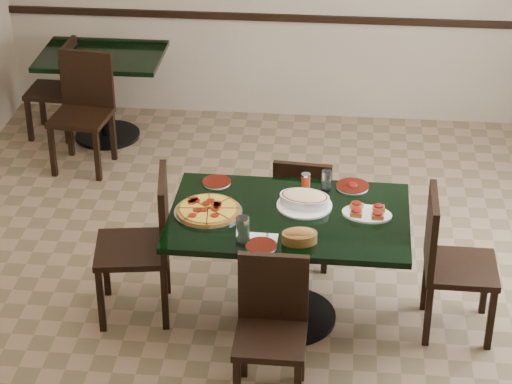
# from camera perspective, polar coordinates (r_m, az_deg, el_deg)

# --- Properties ---
(floor) EXTENTS (5.50, 5.50, 0.00)m
(floor) POSITION_cam_1_polar(r_m,az_deg,el_deg) (6.53, 0.73, -5.64)
(floor) COLOR #80654A
(floor) RESTS_ON ground
(room_shell) EXTENTS (5.50, 5.50, 5.50)m
(room_shell) POSITION_cam_1_polar(r_m,az_deg,el_deg) (7.54, 9.80, 8.92)
(room_shell) COLOR white
(room_shell) RESTS_ON floor
(main_table) EXTENTS (1.42, 0.92, 0.75)m
(main_table) POSITION_cam_1_polar(r_m,az_deg,el_deg) (5.96, 1.88, -2.80)
(main_table) COLOR black
(main_table) RESTS_ON floor
(back_table) EXTENTS (1.00, 0.73, 0.75)m
(back_table) POSITION_cam_1_polar(r_m,az_deg,el_deg) (8.39, -8.72, 6.38)
(back_table) COLOR black
(back_table) RESTS_ON floor
(chair_far) EXTENTS (0.41, 0.41, 0.81)m
(chair_far) POSITION_cam_1_polar(r_m,az_deg,el_deg) (6.57, 2.73, -0.80)
(chair_far) COLOR black
(chair_far) RESTS_ON floor
(chair_near) EXTENTS (0.39, 0.39, 0.83)m
(chair_near) POSITION_cam_1_polar(r_m,az_deg,el_deg) (5.48, 0.90, -7.42)
(chair_near) COLOR black
(chair_near) RESTS_ON floor
(chair_right) EXTENTS (0.43, 0.43, 0.91)m
(chair_right) POSITION_cam_1_polar(r_m,az_deg,el_deg) (6.02, 10.90, -3.66)
(chair_right) COLOR black
(chair_right) RESTS_ON floor
(chair_left) EXTENTS (0.51, 0.51, 0.95)m
(chair_left) POSITION_cam_1_polar(r_m,az_deg,el_deg) (6.09, -6.29, -2.62)
(chair_left) COLOR black
(chair_left) RESTS_ON floor
(back_chair_near) EXTENTS (0.47, 0.47, 0.92)m
(back_chair_near) POSITION_cam_1_polar(r_m,az_deg,el_deg) (7.97, -9.81, 4.97)
(back_chair_near) COLOR black
(back_chair_near) RESTS_ON floor
(back_chair_left) EXTENTS (0.40, 0.40, 0.83)m
(back_chair_left) POSITION_cam_1_polar(r_m,az_deg,el_deg) (8.52, -11.15, 6.05)
(back_chair_left) COLOR black
(back_chair_left) RESTS_ON floor
(pepperoni_pizza) EXTENTS (0.41, 0.41, 0.04)m
(pepperoni_pizza) POSITION_cam_1_polar(r_m,az_deg,el_deg) (5.88, -2.75, -1.05)
(pepperoni_pizza) COLOR silver
(pepperoni_pizza) RESTS_ON main_table
(lasagna_casserole) EXTENTS (0.33, 0.33, 0.09)m
(lasagna_casserole) POSITION_cam_1_polar(r_m,az_deg,el_deg) (5.94, 2.79, -0.43)
(lasagna_casserole) COLOR white
(lasagna_casserole) RESTS_ON main_table
(bread_basket) EXTENTS (0.22, 0.17, 0.09)m
(bread_basket) POSITION_cam_1_polar(r_m,az_deg,el_deg) (5.59, 2.50, -2.53)
(bread_basket) COLOR brown
(bread_basket) RESTS_ON main_table
(bruschetta_platter) EXTENTS (0.33, 0.26, 0.05)m
(bruschetta_platter) POSITION_cam_1_polar(r_m,az_deg,el_deg) (5.89, 6.36, -1.12)
(bruschetta_platter) COLOR white
(bruschetta_platter) RESTS_ON main_table
(side_plate_near) EXTENTS (0.18, 0.18, 0.02)m
(side_plate_near) POSITION_cam_1_polar(r_m,az_deg,el_deg) (5.56, 0.30, -3.10)
(side_plate_near) COLOR white
(side_plate_near) RESTS_ON main_table
(side_plate_far_r) EXTENTS (0.20, 0.20, 0.03)m
(side_plate_far_r) POSITION_cam_1_polar(r_m,az_deg,el_deg) (6.18, 5.54, 0.34)
(side_plate_far_r) COLOR white
(side_plate_far_r) RESTS_ON main_table
(side_plate_far_l) EXTENTS (0.18, 0.18, 0.02)m
(side_plate_far_l) POSITION_cam_1_polar(r_m,az_deg,el_deg) (6.20, -2.26, 0.57)
(side_plate_far_l) COLOR white
(side_plate_far_l) RESTS_ON main_table
(napkin_setting) EXTENTS (0.17, 0.17, 0.01)m
(napkin_setting) POSITION_cam_1_polar(r_m,az_deg,el_deg) (5.61, 0.40, -2.80)
(napkin_setting) COLOR silver
(napkin_setting) RESTS_ON main_table
(water_glass_a) EXTENTS (0.06, 0.06, 0.13)m
(water_glass_a) POSITION_cam_1_polar(r_m,az_deg,el_deg) (6.11, 4.04, 0.64)
(water_glass_a) COLOR white
(water_glass_a) RESTS_ON main_table
(water_glass_b) EXTENTS (0.08, 0.08, 0.17)m
(water_glass_b) POSITION_cam_1_polar(r_m,az_deg,el_deg) (5.55, -0.76, -2.24)
(water_glass_b) COLOR white
(water_glass_b) RESTS_ON main_table
(pepper_shaker) EXTENTS (0.06, 0.06, 0.10)m
(pepper_shaker) POSITION_cam_1_polar(r_m,az_deg,el_deg) (6.13, 2.86, 0.64)
(pepper_shaker) COLOR #AB2D12
(pepper_shaker) RESTS_ON main_table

